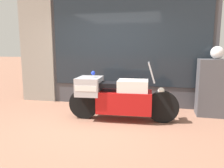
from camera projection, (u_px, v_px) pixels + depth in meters
The scene contains 6 objects.
ground_plane at pixel (88, 127), 4.27m from camera, with size 60.00×60.00×0.00m, color #8E604C.
shop_building at pixel (97, 43), 6.01m from camera, with size 5.31×0.55×3.35m.
window_display at pixel (127, 86), 6.05m from camera, with size 3.85×0.30×2.03m.
paramedic_motorcycle at pixel (117, 96), 4.64m from camera, with size 2.34×0.69×1.25m.
utility_cabinet at pixel (218, 88), 4.91m from camera, with size 0.89×0.48×1.29m, color #4C4C51.
white_helmet at pixel (217, 53), 4.79m from camera, with size 0.28×0.28×0.28m, color white.
Camera 1 is at (1.38, -3.86, 1.53)m, focal length 35.00 mm.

